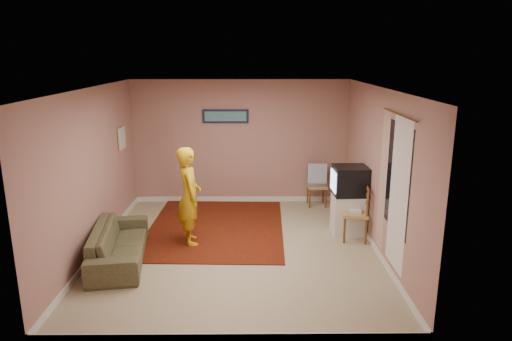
{
  "coord_description": "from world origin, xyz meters",
  "views": [
    {
      "loc": [
        0.25,
        -6.92,
        3.1
      ],
      "look_at": [
        0.31,
        0.6,
        1.17
      ],
      "focal_mm": 32.0,
      "sensor_mm": 36.0,
      "label": 1
    }
  ],
  "objects_px": {
    "tv_cabinet": "(348,214)",
    "crt_tv": "(350,181)",
    "chair_b": "(356,207)",
    "chair_a": "(317,181)",
    "sofa": "(119,243)",
    "person": "(189,196)"
  },
  "relations": [
    {
      "from": "crt_tv",
      "to": "chair_a",
      "type": "relative_size",
      "value": 1.29
    },
    {
      "from": "crt_tv",
      "to": "sofa",
      "type": "height_order",
      "value": "crt_tv"
    },
    {
      "from": "sofa",
      "to": "chair_b",
      "type": "bearing_deg",
      "value": -87.07
    },
    {
      "from": "tv_cabinet",
      "to": "sofa",
      "type": "distance_m",
      "value": 3.9
    },
    {
      "from": "tv_cabinet",
      "to": "crt_tv",
      "type": "relative_size",
      "value": 1.18
    },
    {
      "from": "chair_a",
      "to": "sofa",
      "type": "bearing_deg",
      "value": -144.25
    },
    {
      "from": "tv_cabinet",
      "to": "person",
      "type": "height_order",
      "value": "person"
    },
    {
      "from": "tv_cabinet",
      "to": "chair_b",
      "type": "relative_size",
      "value": 1.36
    },
    {
      "from": "crt_tv",
      "to": "chair_a",
      "type": "bearing_deg",
      "value": 100.86
    },
    {
      "from": "chair_a",
      "to": "tv_cabinet",
      "type": "bearing_deg",
      "value": -78.76
    },
    {
      "from": "sofa",
      "to": "person",
      "type": "distance_m",
      "value": 1.33
    },
    {
      "from": "crt_tv",
      "to": "chair_b",
      "type": "xyz_separation_m",
      "value": [
        0.06,
        -0.3,
        -0.38
      ]
    },
    {
      "from": "tv_cabinet",
      "to": "chair_b",
      "type": "distance_m",
      "value": 0.38
    },
    {
      "from": "chair_b",
      "to": "sofa",
      "type": "xyz_separation_m",
      "value": [
        -3.8,
        -0.79,
        -0.32
      ]
    },
    {
      "from": "chair_a",
      "to": "chair_b",
      "type": "bearing_deg",
      "value": -79.31
    },
    {
      "from": "crt_tv",
      "to": "chair_b",
      "type": "distance_m",
      "value": 0.48
    },
    {
      "from": "tv_cabinet",
      "to": "crt_tv",
      "type": "distance_m",
      "value": 0.61
    },
    {
      "from": "chair_b",
      "to": "person",
      "type": "bearing_deg",
      "value": -78.98
    },
    {
      "from": "chair_a",
      "to": "sofa",
      "type": "xyz_separation_m",
      "value": [
        -3.4,
        -2.61,
        -0.25
      ]
    },
    {
      "from": "tv_cabinet",
      "to": "person",
      "type": "bearing_deg",
      "value": -171.61
    },
    {
      "from": "crt_tv",
      "to": "chair_b",
      "type": "height_order",
      "value": "crt_tv"
    },
    {
      "from": "crt_tv",
      "to": "chair_a",
      "type": "xyz_separation_m",
      "value": [
        -0.34,
        1.52,
        -0.44
      ]
    }
  ]
}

